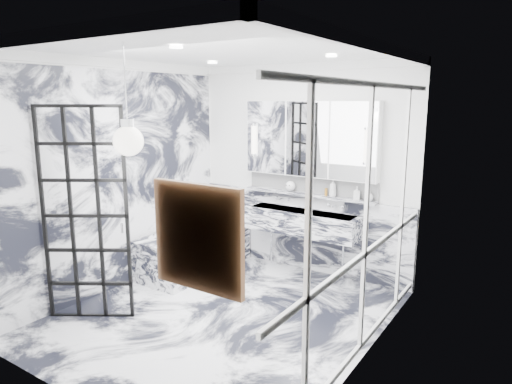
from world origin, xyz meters
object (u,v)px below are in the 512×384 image
Objects in this scene: trough_sink at (302,222)px; bathtub at (195,250)px; mirror_cabinet at (309,139)px; crittall_door at (85,216)px.

trough_sink is 1.55m from bathtub.
bathtub is (-1.32, -0.83, -1.54)m from mirror_cabinet.
trough_sink is (1.32, 2.37, -0.40)m from crittall_door.
trough_sink is 0.97× the size of bathtub.
crittall_door is 1.19× the size of mirror_cabinet.
mirror_cabinet is at bearing 29.90° from crittall_door.
crittall_door is at bearing -117.47° from mirror_cabinet.
mirror_cabinet is (-0.00, 0.17, 1.09)m from trough_sink.
trough_sink is at bearing 26.48° from bathtub.
trough_sink is at bearing -90.00° from mirror_cabinet.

